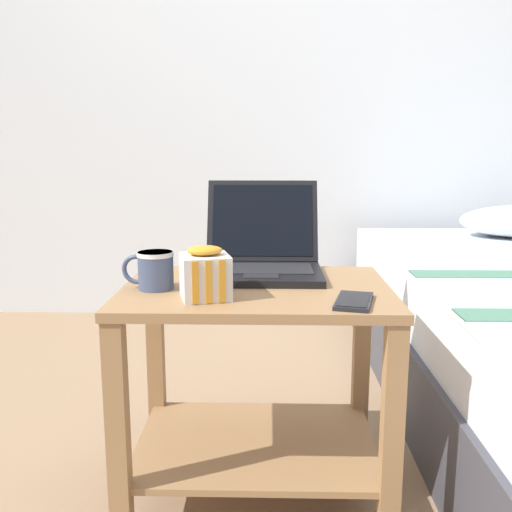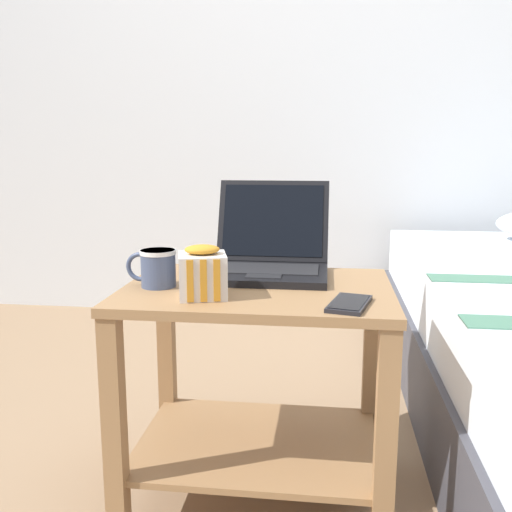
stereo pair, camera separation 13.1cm
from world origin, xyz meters
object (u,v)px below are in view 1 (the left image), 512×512
mug_front_left (154,268)px  snack_bag (205,274)px  laptop (262,255)px  cell_phone (354,301)px

mug_front_left → snack_bag: size_ratio=0.98×
laptop → cell_phone: 0.36m
mug_front_left → snack_bag: snack_bag is taller
laptop → snack_bag: size_ratio=2.64×
snack_bag → cell_phone: size_ratio=0.81×
mug_front_left → cell_phone: mug_front_left is taller
laptop → mug_front_left: size_ratio=2.68×
laptop → snack_bag: bearing=-114.9°
mug_front_left → cell_phone: size_ratio=0.79×
mug_front_left → snack_bag: (0.13, -0.08, 0.00)m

